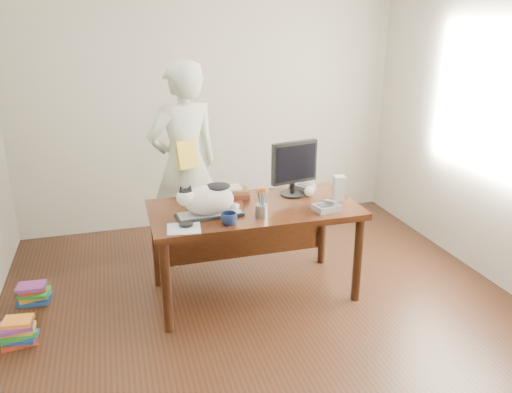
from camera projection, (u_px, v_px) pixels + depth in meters
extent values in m
plane|color=black|center=(278.00, 333.00, 3.56)|extent=(4.50, 4.50, 0.00)
plane|color=beige|center=(210.00, 98.00, 5.14)|extent=(4.00, 0.00, 4.00)
cube|color=black|center=(254.00, 210.00, 3.86)|extent=(1.60, 0.80, 0.05)
cylinder|color=black|center=(166.00, 287.00, 3.48)|extent=(0.07, 0.07, 0.70)
cylinder|color=black|center=(358.00, 260.00, 3.88)|extent=(0.07, 0.07, 0.70)
cylinder|color=black|center=(156.00, 247.00, 4.10)|extent=(0.07, 0.07, 0.70)
cylinder|color=black|center=(322.00, 227.00, 4.49)|extent=(0.07, 0.07, 0.70)
cube|color=black|center=(243.00, 230.00, 4.29)|extent=(1.45, 0.03, 0.50)
cube|color=black|center=(209.00, 215.00, 3.66)|extent=(0.50, 0.21, 0.02)
cube|color=#AEADB3|center=(209.00, 213.00, 3.66)|extent=(0.46, 0.18, 0.01)
ellipsoid|color=white|center=(209.00, 200.00, 3.62)|extent=(0.38, 0.25, 0.23)
ellipsoid|color=white|center=(186.00, 198.00, 3.53)|extent=(0.14, 0.14, 0.13)
ellipsoid|color=black|center=(185.00, 192.00, 3.52)|extent=(0.10, 0.09, 0.05)
cone|color=black|center=(181.00, 189.00, 3.49)|extent=(0.07, 0.06, 0.08)
cone|color=black|center=(190.00, 188.00, 3.51)|extent=(0.07, 0.06, 0.08)
ellipsoid|color=black|center=(217.00, 187.00, 3.61)|extent=(0.20, 0.17, 0.05)
cylinder|color=white|center=(230.00, 205.00, 3.75)|extent=(0.12, 0.15, 0.05)
cylinder|color=black|center=(292.00, 194.00, 4.10)|extent=(0.23, 0.23, 0.02)
cylinder|color=black|center=(293.00, 188.00, 4.09)|extent=(0.05, 0.05, 0.09)
cube|color=black|center=(294.00, 162.00, 4.00)|extent=(0.40, 0.12, 0.34)
cube|color=black|center=(296.00, 163.00, 3.98)|extent=(0.36, 0.08, 0.29)
cylinder|color=gray|center=(261.00, 211.00, 3.63)|extent=(0.12, 0.12, 0.10)
cylinder|color=black|center=(259.00, 199.00, 3.61)|extent=(0.04, 0.03, 0.15)
cylinder|color=#0C47AB|center=(263.00, 201.00, 3.58)|extent=(0.04, 0.03, 0.15)
cylinder|color=red|center=(262.00, 199.00, 3.61)|extent=(0.02, 0.04, 0.15)
cylinder|color=#198125|center=(260.00, 201.00, 3.59)|extent=(0.01, 0.03, 0.15)
cylinder|color=#A4A3A8|center=(263.00, 199.00, 3.59)|extent=(0.01, 0.03, 0.11)
cylinder|color=#A4A3A8|center=(264.00, 199.00, 3.59)|extent=(0.02, 0.02, 0.11)
torus|color=orange|center=(261.00, 191.00, 3.57)|extent=(0.05, 0.04, 0.05)
torus|color=orange|center=(265.00, 191.00, 3.57)|extent=(0.05, 0.04, 0.05)
cube|color=#B4BAC1|center=(184.00, 228.00, 3.44)|extent=(0.25, 0.23, 0.01)
ellipsoid|color=black|center=(186.00, 224.00, 3.46)|extent=(0.11, 0.08, 0.04)
imported|color=#0D1737|center=(229.00, 219.00, 3.49)|extent=(0.16, 0.16, 0.09)
cube|color=slate|center=(327.00, 208.00, 3.77)|extent=(0.21, 0.17, 0.05)
cube|color=#3B3B3D|center=(324.00, 205.00, 3.74)|extent=(0.09, 0.10, 0.01)
cube|color=#A4A3A8|center=(331.00, 202.00, 3.78)|extent=(0.07, 0.16, 0.05)
cube|color=#A8A8AB|center=(339.00, 188.00, 3.98)|extent=(0.11, 0.12, 0.20)
sphere|color=white|center=(309.00, 192.00, 4.06)|extent=(0.08, 0.08, 0.08)
cube|color=#531A16|center=(233.00, 195.00, 4.05)|extent=(0.25, 0.18, 0.04)
cube|color=brown|center=(234.00, 191.00, 4.04)|extent=(0.23, 0.19, 0.03)
cube|color=silver|center=(231.00, 188.00, 4.03)|extent=(0.17, 0.14, 0.02)
cube|color=slate|center=(302.00, 187.00, 4.23)|extent=(0.21, 0.23, 0.05)
cube|color=#3B3B3D|center=(305.00, 184.00, 4.20)|extent=(0.13, 0.13, 0.01)
imported|color=white|center=(185.00, 166.00, 4.36)|extent=(0.76, 0.62, 1.81)
cube|color=yellow|center=(187.00, 155.00, 4.16)|extent=(0.19, 0.15, 0.24)
cube|color=#B42E19|center=(20.00, 341.00, 3.45)|extent=(0.25, 0.19, 0.03)
cube|color=#184792|center=(21.00, 337.00, 3.44)|extent=(0.23, 0.18, 0.03)
cube|color=#298930|center=(18.00, 333.00, 3.44)|extent=(0.27, 0.22, 0.03)
cube|color=gold|center=(19.00, 329.00, 3.42)|extent=(0.21, 0.16, 0.03)
cube|color=#72307A|center=(15.00, 327.00, 3.40)|extent=(0.23, 0.17, 0.03)
cube|color=orange|center=(18.00, 321.00, 3.41)|extent=(0.21, 0.17, 0.03)
cube|color=#184792|center=(34.00, 300.00, 3.96)|extent=(0.25, 0.19, 0.03)
cube|color=orange|center=(33.00, 296.00, 3.95)|extent=(0.22, 0.19, 0.03)
cube|color=#298930|center=(34.00, 293.00, 3.93)|extent=(0.24, 0.19, 0.03)
cube|color=#B42E19|center=(33.00, 289.00, 3.93)|extent=(0.21, 0.16, 0.03)
cube|color=#72307A|center=(31.00, 287.00, 3.91)|extent=(0.22, 0.17, 0.03)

